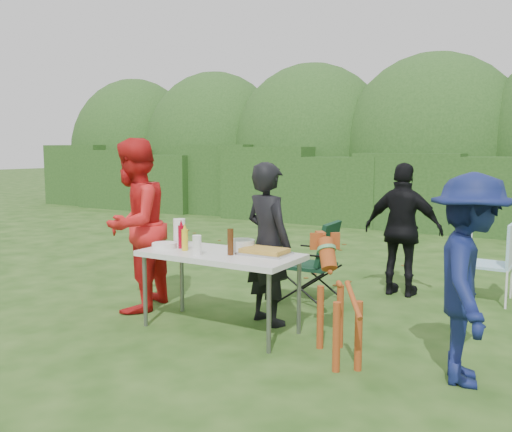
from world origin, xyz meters
The scene contains 20 objects.
ground centered at (0.00, 0.00, 0.00)m, with size 80.00×80.00×0.00m, color #1E4211.
hedge_row centered at (0.00, 8.00, 0.85)m, with size 22.00×1.40×1.70m, color #23471C.
shrub_backdrop centered at (0.00, 9.60, 1.60)m, with size 20.00×2.60×3.20m, color #3D6628.
folding_table centered at (0.28, 0.26, 0.69)m, with size 1.50×0.70×0.74m.
person_cook centered at (0.55, 0.68, 0.79)m, with size 0.57×0.38×1.57m, color black.
person_red_jacket centered at (-0.87, 0.35, 0.90)m, with size 0.88×0.68×1.81m, color red.
person_black_puffy centered at (1.39, 2.36, 0.77)m, with size 0.90×0.38×1.54m, color black.
child centered at (2.47, 0.24, 0.76)m, with size 0.99×0.57×1.53m, color #111A4E.
dog centered at (1.50, 0.16, 0.47)m, with size 0.99×0.40×0.94m, color #9E4119, non-canonical shape.
camping_chair centered at (0.58, 1.59, 0.46)m, with size 0.57×0.57×0.91m, color #10301E, non-canonical shape.
lawn_chair centered at (2.28, 2.61, 0.45)m, with size 0.53×0.53×0.90m, color #52B0D5, non-canonical shape.
food_tray centered at (0.68, 0.39, 0.75)m, with size 0.45×0.30×0.02m, color #B7B7BA.
focaccia_bread centered at (0.68, 0.39, 0.78)m, with size 0.40×0.26×0.04m, color gold.
mustard_bottle centered at (-0.06, 0.17, 0.84)m, with size 0.06×0.06×0.20m, color gold.
ketchup_bottle centered at (-0.17, 0.25, 0.85)m, with size 0.06×0.06×0.22m, color #980216.
beer_bottle centered at (0.43, 0.21, 0.86)m, with size 0.06×0.06×0.24m, color #47230F.
paper_towel_roll centered at (-0.31, 0.40, 0.87)m, with size 0.12×0.12×0.26m, color white.
cup_stack centered at (0.17, 0.05, 0.83)m, with size 0.08×0.08×0.18m, color white.
pasta_bowl centered at (0.39, 0.46, 0.79)m, with size 0.26×0.26×0.10m, color silver.
plate_stack centered at (-0.32, 0.18, 0.77)m, with size 0.24×0.24×0.05m, color white.
Camera 1 is at (3.10, -3.80, 1.68)m, focal length 38.00 mm.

